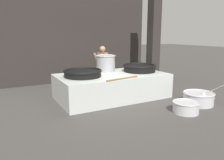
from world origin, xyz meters
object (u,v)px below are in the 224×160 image
(stock_pot, at_px, (106,63))
(cook, at_px, (102,66))
(prep_bowl_vegetables, at_px, (199,98))
(giant_wok_far, at_px, (140,68))
(prep_bowl_meat, at_px, (186,107))
(giant_wok_near, at_px, (83,73))

(stock_pot, xyz_separation_m, cook, (0.22, 0.73, -0.20))
(prep_bowl_vegetables, bearing_deg, giant_wok_far, 114.06)
(prep_bowl_vegetables, xyz_separation_m, prep_bowl_meat, (-0.87, -0.34, -0.04))
(stock_pot, height_order, prep_bowl_meat, stock_pot)
(prep_bowl_vegetables, bearing_deg, stock_pot, 126.73)
(giant_wok_near, bearing_deg, giant_wok_far, -1.22)
(stock_pot, bearing_deg, giant_wok_near, -152.41)
(stock_pot, relative_size, prep_bowl_vegetables, 0.59)
(giant_wok_near, height_order, giant_wok_far, giant_wok_far)
(giant_wok_near, distance_m, cook, 1.83)
(prep_bowl_meat, bearing_deg, prep_bowl_vegetables, 21.12)
(cook, height_order, prep_bowl_vegetables, cook)
(prep_bowl_meat, bearing_deg, giant_wok_near, 132.25)
(giant_wok_near, xyz_separation_m, prep_bowl_meat, (2.06, -2.26, -0.74))
(prep_bowl_meat, bearing_deg, giant_wok_far, 89.21)
(giant_wok_near, xyz_separation_m, prep_bowl_vegetables, (2.93, -1.93, -0.70))
(stock_pot, bearing_deg, prep_bowl_meat, -70.78)
(giant_wok_far, relative_size, cook, 0.70)
(giant_wok_far, distance_m, prep_bowl_vegetables, 2.18)
(stock_pot, distance_m, prep_bowl_vegetables, 3.23)
(prep_bowl_vegetables, bearing_deg, prep_bowl_meat, -158.88)
(stock_pot, bearing_deg, giant_wok_far, -30.77)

